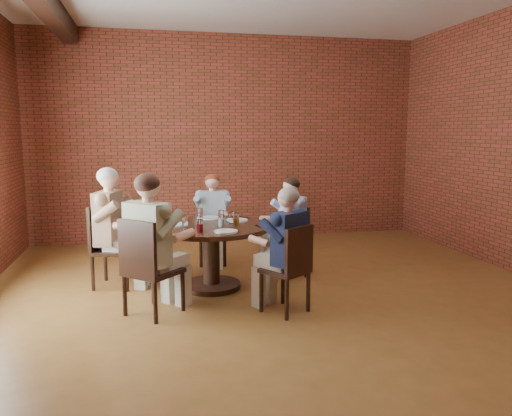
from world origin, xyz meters
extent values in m
plane|color=brown|center=(0.00, 0.00, 0.00)|extent=(7.00, 7.00, 0.00)
plane|color=brown|center=(0.00, 3.50, 1.70)|extent=(7.00, 0.00, 7.00)
cylinder|color=black|center=(-0.67, 0.77, 0.03)|extent=(0.68, 0.68, 0.06)
cylinder|color=black|center=(-0.67, 0.77, 0.35)|extent=(0.19, 0.19, 0.64)
cylinder|color=#3D2316|center=(-0.67, 0.77, 0.72)|extent=(1.35, 1.35, 0.05)
cube|color=black|center=(0.34, 1.06, 0.43)|extent=(0.48, 0.48, 0.04)
cube|color=black|center=(0.51, 1.11, 0.67)|extent=(0.15, 0.38, 0.44)
cylinder|color=black|center=(0.14, 1.17, 0.21)|extent=(0.04, 0.04, 0.41)
cylinder|color=black|center=(0.23, 0.86, 0.21)|extent=(0.04, 0.04, 0.41)
cylinder|color=black|center=(0.45, 1.26, 0.21)|extent=(0.04, 0.04, 0.41)
cylinder|color=black|center=(0.54, 0.95, 0.21)|extent=(0.04, 0.04, 0.41)
cube|color=black|center=(-0.51, 1.85, 0.43)|extent=(0.43, 0.43, 0.04)
cube|color=black|center=(-0.49, 2.01, 0.67)|extent=(0.38, 0.09, 0.43)
cylinder|color=black|center=(-0.69, 1.71, 0.21)|extent=(0.04, 0.04, 0.41)
cylinder|color=black|center=(-0.38, 1.66, 0.21)|extent=(0.04, 0.04, 0.41)
cylinder|color=black|center=(-0.65, 2.03, 0.21)|extent=(0.04, 0.04, 0.41)
cylinder|color=black|center=(-0.33, 1.98, 0.21)|extent=(0.04, 0.04, 0.41)
cube|color=black|center=(-1.77, 1.09, 0.43)|extent=(0.57, 0.57, 0.04)
cube|color=black|center=(-1.97, 1.14, 0.71)|extent=(0.17, 0.45, 0.52)
cylinder|color=black|center=(-1.63, 0.84, 0.21)|extent=(0.04, 0.04, 0.41)
cylinder|color=black|center=(-1.52, 1.22, 0.21)|extent=(0.04, 0.04, 0.41)
cylinder|color=black|center=(-2.01, 0.95, 0.21)|extent=(0.04, 0.04, 0.41)
cylinder|color=black|center=(-1.90, 1.33, 0.21)|extent=(0.04, 0.04, 0.41)
cube|color=black|center=(-1.34, 0.07, 0.43)|extent=(0.66, 0.66, 0.04)
cube|color=black|center=(-1.48, -0.08, 0.72)|extent=(0.36, 0.35, 0.53)
cylinder|color=black|center=(-1.05, 0.08, 0.21)|extent=(0.04, 0.04, 0.41)
cylinder|color=black|center=(-1.34, 0.36, 0.21)|extent=(0.04, 0.04, 0.41)
cylinder|color=black|center=(-1.33, -0.22, 0.21)|extent=(0.04, 0.04, 0.41)
cylinder|color=black|center=(-1.62, 0.06, 0.21)|extent=(0.04, 0.04, 0.41)
cube|color=black|center=(-0.04, -0.16, 0.43)|extent=(0.55, 0.55, 0.04)
cube|color=black|center=(0.06, -0.31, 0.68)|extent=(0.35, 0.26, 0.45)
cylinder|color=black|center=(0.00, 0.07, 0.21)|extent=(0.04, 0.04, 0.41)
cylinder|color=black|center=(-0.27, -0.11, 0.21)|extent=(0.04, 0.04, 0.41)
cylinder|color=black|center=(0.19, -0.20, 0.21)|extent=(0.04, 0.04, 0.41)
cylinder|color=black|center=(-0.09, -0.39, 0.21)|extent=(0.04, 0.04, 0.41)
cylinder|color=white|center=(-0.33, 0.98, 0.76)|extent=(0.26, 0.26, 0.01)
cylinder|color=white|center=(-0.62, 1.22, 0.76)|extent=(0.26, 0.26, 0.01)
cylinder|color=white|center=(-1.07, 0.85, 0.76)|extent=(0.26, 0.26, 0.01)
cylinder|color=white|center=(-0.57, 0.33, 0.76)|extent=(0.26, 0.26, 0.01)
cylinder|color=white|center=(-0.42, 0.79, 0.82)|extent=(0.07, 0.07, 0.14)
cylinder|color=white|center=(-0.52, 0.94, 0.82)|extent=(0.07, 0.07, 0.14)
cylinder|color=white|center=(-0.75, 1.16, 0.82)|extent=(0.07, 0.07, 0.14)
cylinder|color=white|center=(-0.79, 0.79, 0.82)|extent=(0.07, 0.07, 0.14)
cylinder|color=white|center=(-0.97, 0.69, 0.82)|extent=(0.07, 0.07, 0.14)
cylinder|color=white|center=(-0.84, 0.36, 0.82)|extent=(0.07, 0.07, 0.14)
cylinder|color=white|center=(-0.57, 0.64, 0.82)|extent=(0.07, 0.07, 0.14)
cylinder|color=white|center=(-0.39, 0.69, 0.82)|extent=(0.07, 0.07, 0.14)
cube|color=black|center=(-0.13, 0.57, 0.75)|extent=(0.09, 0.14, 0.01)
camera|label=1|loc=(-1.36, -4.85, 1.82)|focal=35.00mm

